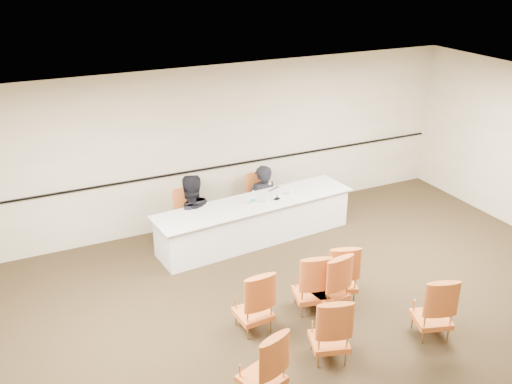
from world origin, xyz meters
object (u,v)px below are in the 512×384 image
(panelist_main_chair, at_px, (262,199))
(aud_chair_extra, at_px, (329,281))
(aud_chair_front_mid, at_px, (311,281))
(aud_chair_front_left, at_px, (253,300))
(aud_chair_back_left, at_px, (262,364))
(water_bottle, at_px, (253,197))
(aud_chair_back_right, at_px, (433,305))
(panelist_second_chair, at_px, (190,217))
(aud_chair_front_right, at_px, (340,271))
(microphone, at_px, (277,192))
(panel_table, at_px, (255,221))
(aud_chair_back_mid, at_px, (330,327))
(panelist_second, at_px, (191,223))
(drinking_glass, at_px, (267,200))
(panelist_main, at_px, (262,207))
(coffee_cup, at_px, (291,192))

(panelist_main_chair, height_order, aud_chair_extra, same)
(aud_chair_front_mid, bearing_deg, aud_chair_front_left, -161.94)
(panelist_main_chair, bearing_deg, aud_chair_back_left, -121.23)
(aud_chair_front_left, distance_m, aud_chair_front_mid, 0.96)
(water_bottle, xyz_separation_m, aud_chair_front_mid, (-0.14, -2.27, -0.39))
(aud_chair_back_right, bearing_deg, panelist_main_chair, 115.36)
(panelist_second_chair, xyz_separation_m, aud_chair_front_right, (1.40, -2.71, 0.00))
(panelist_main_chair, distance_m, aud_chair_front_mid, 2.96)
(aud_chair_extra, bearing_deg, microphone, 72.62)
(panel_table, distance_m, aud_chair_front_right, 2.27)
(water_bottle, bearing_deg, aud_chair_back_right, -73.54)
(microphone, bearing_deg, aud_chair_back_mid, -133.80)
(aud_chair_back_left, xyz_separation_m, aud_chair_back_mid, (1.08, 0.25, 0.00))
(panelist_second, bearing_deg, aud_chair_front_left, 87.50)
(microphone, relative_size, aud_chair_back_left, 0.32)
(water_bottle, distance_m, drinking_glass, 0.26)
(panelist_second_chair, distance_m, water_bottle, 1.19)
(aud_chair_front_mid, bearing_deg, aud_chair_extra, -13.80)
(panelist_main, xyz_separation_m, aud_chair_extra, (-0.39, -3.02, 0.17))
(drinking_glass, xyz_separation_m, coffee_cup, (0.52, 0.11, 0.01))
(microphone, xyz_separation_m, aud_chair_back_right, (0.57, -3.46, -0.42))
(panel_table, relative_size, coffee_cup, 30.53)
(aud_chair_front_right, relative_size, aud_chair_back_right, 1.00)
(panelist_main_chair, xyz_separation_m, drinking_glass, (-0.24, -0.70, 0.32))
(panelist_second, xyz_separation_m, aud_chair_extra, (1.10, -2.88, 0.12))
(aud_chair_front_mid, distance_m, aud_chair_back_left, 1.91)
(panelist_main_chair, height_order, water_bottle, water_bottle)
(aud_chair_back_mid, bearing_deg, water_bottle, 99.09)
(panelist_main_chair, xyz_separation_m, coffee_cup, (0.28, -0.60, 0.33))
(water_bottle, distance_m, aud_chair_back_mid, 3.36)
(panelist_main, xyz_separation_m, coffee_cup, (0.28, -0.60, 0.50))
(panel_table, bearing_deg, panelist_second, 151.42)
(panelist_main, bearing_deg, panelist_second_chair, 6.03)
(water_bottle, height_order, aud_chair_front_left, water_bottle)
(panelist_main, relative_size, microphone, 5.70)
(panelist_main_chair, bearing_deg, drinking_glass, -114.13)
(aud_chair_back_right, height_order, aud_chair_extra, same)
(water_bottle, height_order, aud_chair_back_left, water_bottle)
(panelist_second, xyz_separation_m, aud_chair_front_mid, (0.86, -2.76, 0.12))
(panelist_second, distance_m, aud_chair_front_left, 2.84)
(aud_chair_extra, bearing_deg, aud_chair_back_right, -58.11)
(panel_table, relative_size, panelist_second_chair, 3.91)
(aud_chair_back_left, distance_m, aud_chair_back_mid, 1.11)
(panelist_main, distance_m, aud_chair_extra, 3.05)
(aud_chair_front_mid, bearing_deg, drinking_glass, 93.72)
(panel_table, bearing_deg, panelist_second_chair, 151.42)
(microphone, bearing_deg, aud_chair_back_left, -147.64)
(aud_chair_front_left, xyz_separation_m, aud_chair_front_right, (1.49, 0.13, 0.00))
(panelist_main_chair, relative_size, aud_chair_front_right, 1.00)
(water_bottle, distance_m, aud_chair_back_left, 3.90)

